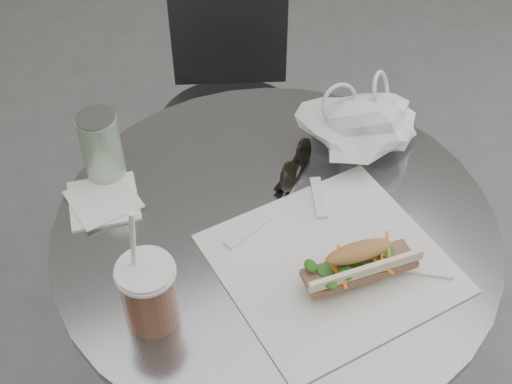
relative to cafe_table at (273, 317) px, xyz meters
name	(u,v)px	position (x,y,z in m)	size (l,w,h in m)	color
cafe_table	(273,317)	(0.00, 0.00, 0.00)	(0.76, 0.76, 0.74)	slate
chair_far	(233,152)	(0.17, 0.61, -0.14)	(0.40, 0.43, 0.72)	#2A2A2C
sandwich_paper	(331,263)	(0.05, -0.11, 0.28)	(0.35, 0.33, 0.00)	white
banh_mi	(359,265)	(0.07, -0.16, 0.31)	(0.23, 0.10, 0.08)	#B27A43
iced_coffee	(149,293)	(-0.25, -0.09, 0.34)	(0.09, 0.09, 0.26)	brown
sunglasses	(295,166)	(0.08, 0.10, 0.30)	(0.11, 0.10, 0.06)	black
plastic_bag	(362,126)	(0.23, 0.11, 0.33)	(0.21, 0.16, 0.10)	white
napkin_stack	(104,201)	(-0.25, 0.17, 0.28)	(0.14, 0.14, 0.01)	white
drink_can	(101,147)	(-0.23, 0.24, 0.34)	(0.07, 0.07, 0.14)	#518C56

